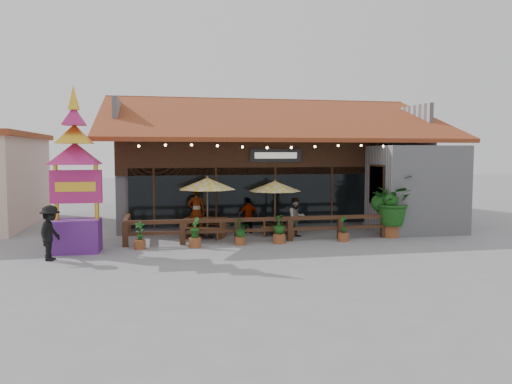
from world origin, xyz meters
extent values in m
plane|color=gray|center=(0.00, 0.00, 0.00)|extent=(100.00, 100.00, 0.00)
cube|color=#ADADB2|center=(0.00, 7.00, 2.00)|extent=(14.00, 10.00, 4.00)
cube|color=#352011|center=(-1.50, 1.92, 3.20)|extent=(11.00, 0.16, 1.60)
cube|color=black|center=(-1.50, 1.90, 1.50)|extent=(10.00, 0.12, 2.40)
cube|color=#F3B56D|center=(-1.50, 2.10, 1.50)|extent=(9.80, 0.05, 2.20)
cube|color=#ADADB2|center=(5.25, 0.65, 1.80)|extent=(3.50, 2.70, 3.60)
cube|color=red|center=(3.44, 0.50, 2.00)|extent=(0.06, 1.20, 1.50)
cube|color=#352011|center=(3.43, 0.50, 2.00)|extent=(0.04, 1.34, 1.64)
cube|color=brown|center=(0.00, 3.50, 4.90)|extent=(15.50, 7.05, 2.37)
cube|color=brown|center=(0.00, 10.50, 4.90)|extent=(15.50, 7.05, 2.37)
cube|color=brown|center=(0.00, 7.00, 6.02)|extent=(15.50, 0.30, 0.12)
cube|color=#ADADB2|center=(-7.00, 7.00, 4.70)|extent=(0.20, 9.00, 1.80)
cube|color=#ADADB2|center=(7.00, 7.00, 4.70)|extent=(0.20, 9.00, 1.80)
cube|color=black|center=(-0.50, 1.80, 3.20)|extent=(2.20, 0.10, 0.55)
cube|color=silver|center=(-0.50, 1.74, 3.20)|extent=(1.80, 0.02, 0.25)
cube|color=#352011|center=(-5.50, 1.86, 1.50)|extent=(0.08, 0.08, 2.40)
cube|color=#352011|center=(-3.00, 1.86, 1.50)|extent=(0.08, 0.08, 2.40)
cube|color=#352011|center=(-0.50, 1.86, 1.50)|extent=(0.08, 0.08, 2.40)
cube|color=#352011|center=(2.00, 1.86, 1.50)|extent=(0.08, 0.08, 2.40)
sphere|color=#EBBF81|center=(-6.00, 0.08, 3.55)|extent=(0.09, 0.09, 0.09)
sphere|color=#EBBF81|center=(-5.05, 0.08, 3.59)|extent=(0.09, 0.09, 0.09)
sphere|color=#EBBF81|center=(-4.10, 0.08, 3.60)|extent=(0.09, 0.09, 0.09)
sphere|color=#EBBF81|center=(-3.15, 0.08, 3.57)|extent=(0.09, 0.09, 0.09)
sphere|color=#EBBF81|center=(-2.20, 0.08, 3.53)|extent=(0.09, 0.09, 0.09)
sphere|color=#EBBF81|center=(-1.25, 0.08, 3.50)|extent=(0.09, 0.09, 0.09)
sphere|color=#EBBF81|center=(-0.30, 0.08, 3.51)|extent=(0.09, 0.09, 0.09)
sphere|color=#EBBF81|center=(0.65, 0.08, 3.55)|extent=(0.09, 0.09, 0.09)
sphere|color=#EBBF81|center=(1.60, 0.08, 3.59)|extent=(0.09, 0.09, 0.09)
sphere|color=#EBBF81|center=(2.55, 0.08, 3.60)|extent=(0.09, 0.09, 0.09)
sphere|color=#EBBF81|center=(3.50, 0.08, 3.57)|extent=(0.09, 0.09, 0.09)
cube|color=#422917|center=(-6.50, -0.50, 0.45)|extent=(0.20, 0.20, 0.90)
cube|color=#422917|center=(-4.50, -0.50, 0.45)|extent=(0.20, 0.20, 0.90)
cube|color=#422917|center=(-2.50, -0.50, 0.45)|extent=(0.20, 0.20, 0.90)
cube|color=#422917|center=(-0.50, -0.50, 0.45)|extent=(0.20, 0.20, 0.90)
cube|color=#422917|center=(1.50, -0.50, 0.45)|extent=(0.20, 0.20, 0.90)
cube|color=#422917|center=(3.30, -0.50, 0.45)|extent=(0.20, 0.20, 0.90)
cube|color=#422917|center=(-1.60, -0.50, 0.85)|extent=(9.80, 0.16, 0.14)
cube|color=#422917|center=(-1.60, -0.50, 0.45)|extent=(9.80, 0.12, 0.12)
cube|color=#422917|center=(-6.50, 0.75, 0.85)|extent=(0.16, 2.50, 0.14)
cube|color=#422917|center=(-6.50, 1.90, 0.45)|extent=(0.20, 0.20, 0.90)
cylinder|color=brown|center=(-3.47, 0.68, 1.14)|extent=(0.06, 0.06, 2.28)
cone|color=yellow|center=(-3.47, 0.68, 2.13)|extent=(3.01, 3.01, 0.45)
sphere|color=brown|center=(-3.47, 0.68, 2.38)|extent=(0.10, 0.10, 0.10)
cylinder|color=black|center=(-3.47, 0.68, 0.03)|extent=(0.44, 0.44, 0.06)
cylinder|color=brown|center=(-0.72, 1.02, 1.06)|extent=(0.06, 0.06, 2.11)
cone|color=yellow|center=(-0.72, 1.02, 1.97)|extent=(2.66, 2.66, 0.41)
sphere|color=brown|center=(-0.72, 1.02, 2.20)|extent=(0.09, 0.09, 0.09)
cylinder|color=black|center=(-0.72, 1.02, 0.03)|extent=(0.40, 0.40, 0.06)
cube|color=brown|center=(-3.52, 0.94, 0.73)|extent=(1.75, 1.29, 0.06)
cube|color=brown|center=(-4.16, 1.20, 0.37)|extent=(0.33, 0.67, 0.73)
cube|color=brown|center=(-2.88, 0.68, 0.37)|extent=(0.33, 0.67, 0.73)
cube|color=brown|center=(-3.73, 0.44, 0.44)|extent=(1.58, 0.85, 0.05)
cube|color=brown|center=(-3.31, 1.45, 0.44)|extent=(1.58, 0.85, 0.05)
cube|color=brown|center=(-0.55, 0.84, 0.63)|extent=(1.50, 1.01, 0.05)
cube|color=brown|center=(-1.13, 1.01, 0.32)|extent=(0.24, 0.59, 0.63)
cube|color=brown|center=(0.02, 0.66, 0.32)|extent=(0.24, 0.59, 0.63)
cube|color=brown|center=(-0.69, 0.39, 0.38)|extent=(1.38, 0.63, 0.04)
cube|color=brown|center=(-0.42, 1.29, 0.38)|extent=(1.38, 0.63, 0.04)
cube|color=#5D227F|center=(-8.00, -1.15, 0.55)|extent=(1.49, 1.14, 1.10)
cube|color=#B8226B|center=(-8.00, -1.15, 2.20)|extent=(1.65, 0.27, 1.10)
cube|color=gold|center=(-8.00, -1.28, 2.20)|extent=(1.28, 0.06, 0.32)
cylinder|color=gold|center=(-8.64, -1.15, 2.01)|extent=(0.15, 0.15, 1.83)
cylinder|color=gold|center=(-7.36, -1.15, 2.01)|extent=(0.15, 0.15, 1.83)
pyramid|color=#B8226B|center=(-8.00, -1.15, 3.66)|extent=(2.25, 2.25, 0.73)
pyramid|color=gold|center=(-8.00, -1.15, 4.25)|extent=(1.60, 1.60, 0.64)
pyramid|color=#B8226B|center=(-8.00, -1.15, 4.85)|extent=(1.03, 1.03, 0.64)
pyramid|color=gold|center=(-8.00, -1.15, 5.54)|extent=(0.47, 0.47, 0.82)
cylinder|color=brown|center=(3.61, -0.46, 0.24)|extent=(0.65, 0.65, 0.48)
imported|color=#1C5A19|center=(3.61, -0.46, 1.45)|extent=(2.06, 2.19, 1.95)
sphere|color=#1C5A19|center=(3.78, -0.57, 1.08)|extent=(0.65, 0.65, 0.65)
sphere|color=#1C5A19|center=(3.48, -0.31, 1.30)|extent=(0.56, 0.56, 0.56)
imported|color=#352011|center=(-3.85, 1.27, 0.97)|extent=(0.71, 0.47, 1.94)
imported|color=#352011|center=(-0.04, 0.26, 0.78)|extent=(0.89, 0.78, 1.56)
imported|color=#352011|center=(-1.68, 1.62, 0.73)|extent=(0.86, 0.38, 1.45)
imported|color=black|center=(-8.62, -2.33, 0.86)|extent=(0.84, 1.21, 1.71)
cylinder|color=brown|center=(-5.98, -1.00, 0.16)|extent=(0.39, 0.39, 0.31)
imported|color=#1C5A19|center=(-5.98, -1.00, 0.64)|extent=(0.37, 0.28, 0.65)
cylinder|color=brown|center=(-4.10, -1.08, 0.17)|extent=(0.43, 0.43, 0.34)
imported|color=#1C5A19|center=(-4.10, -1.08, 0.70)|extent=(0.38, 0.44, 0.71)
cylinder|color=brown|center=(-2.48, -0.96, 0.15)|extent=(0.37, 0.37, 0.30)
imported|color=#1C5A19|center=(-2.48, -0.96, 0.60)|extent=(0.72, 0.73, 0.61)
cylinder|color=brown|center=(-1.02, -0.93, 0.18)|extent=(0.44, 0.44, 0.35)
imported|color=#1C5A19|center=(-1.02, -0.93, 0.71)|extent=(0.57, 0.57, 0.72)
cylinder|color=brown|center=(1.45, -0.98, 0.16)|extent=(0.40, 0.40, 0.32)
imported|color=#1C5A19|center=(1.45, -0.98, 0.65)|extent=(0.31, 0.39, 0.66)
camera|label=1|loc=(-5.40, -18.45, 3.32)|focal=35.00mm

